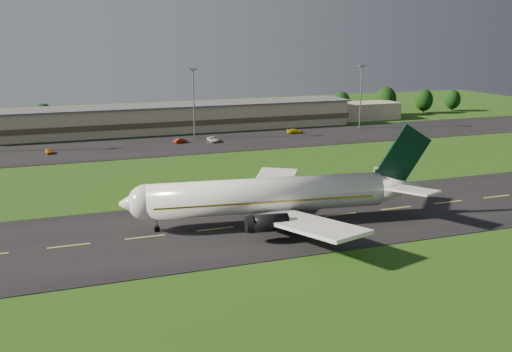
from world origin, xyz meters
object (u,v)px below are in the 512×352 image
object	(u,v)px
terminal	(187,117)
service_vehicle_b	(180,141)
airliner	(272,196)
light_mast_centre	(194,95)
service_vehicle_c	(213,139)
service_vehicle_a	(49,151)
service_vehicle_d	(295,131)
light_mast_east	(361,89)

from	to	relation	value
terminal	service_vehicle_b	distance (m)	23.55
airliner	light_mast_centre	size ratio (longest dim) A/B	2.51
terminal	light_mast_centre	bearing A→B (deg)	-94.95
light_mast_centre	service_vehicle_c	xyz separation A→B (m)	(3.50, -7.57, -11.91)
service_vehicle_a	service_vehicle_d	distance (m)	71.96
terminal	service_vehicle_c	distance (m)	24.05
light_mast_centre	service_vehicle_a	xyz separation A→B (m)	(-40.60, -9.38, -12.03)
light_mast_east	terminal	bearing A→B (deg)	163.20
light_mast_centre	service_vehicle_a	bearing A→B (deg)	-166.99
light_mast_east	service_vehicle_a	size ratio (longest dim) A/B	5.67
terminal	service_vehicle_d	distance (m)	35.17
service_vehicle_b	service_vehicle_d	distance (m)	36.82
airliner	light_mast_centre	bearing A→B (deg)	92.54
service_vehicle_c	light_mast_east	bearing A→B (deg)	6.60
service_vehicle_c	service_vehicle_d	bearing A→B (deg)	8.67
light_mast_east	service_vehicle_d	distance (m)	26.89
light_mast_centre	service_vehicle_d	size ratio (longest dim) A/B	4.18
terminal	service_vehicle_b	bearing A→B (deg)	-107.51
airliner	service_vehicle_d	size ratio (longest dim) A/B	10.52
light_mast_centre	service_vehicle_d	bearing A→B (deg)	-4.60
airliner	terminal	distance (m)	96.62
light_mast_east	service_vehicle_c	distance (m)	53.40
light_mast_east	service_vehicle_c	size ratio (longest dim) A/B	3.89
light_mast_centre	service_vehicle_d	distance (m)	33.34
service_vehicle_d	airliner	bearing A→B (deg)	160.96
service_vehicle_b	service_vehicle_d	xyz separation A→B (m)	(36.65, 3.56, 0.08)
service_vehicle_d	service_vehicle_c	bearing A→B (deg)	107.26
airliner	light_mast_centre	xyz separation A→B (m)	(6.59, 80.11, 8.08)
airliner	service_vehicle_a	size ratio (longest dim) A/B	14.26
service_vehicle_a	service_vehicle_d	size ratio (longest dim) A/B	0.74
light_mast_centre	service_vehicle_c	bearing A→B (deg)	-65.20
light_mast_east	service_vehicle_a	distance (m)	96.81
service_vehicle_c	airliner	bearing A→B (deg)	-99.68
light_mast_east	service_vehicle_a	bearing A→B (deg)	-174.40
light_mast_east	service_vehicle_a	xyz separation A→B (m)	(-95.60, -9.38, -12.03)
terminal	service_vehicle_a	world-z (taller)	terminal
terminal	service_vehicle_a	distance (m)	49.28
airliner	light_mast_east	distance (m)	101.37
light_mast_centre	service_vehicle_d	xyz separation A→B (m)	(31.03, -2.50, -11.93)
service_vehicle_b	service_vehicle_d	bearing A→B (deg)	-110.26
terminal	service_vehicle_c	xyz separation A→B (m)	(2.09, -23.75, -3.16)
light_mast_centre	light_mast_east	bearing A→B (deg)	0.00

